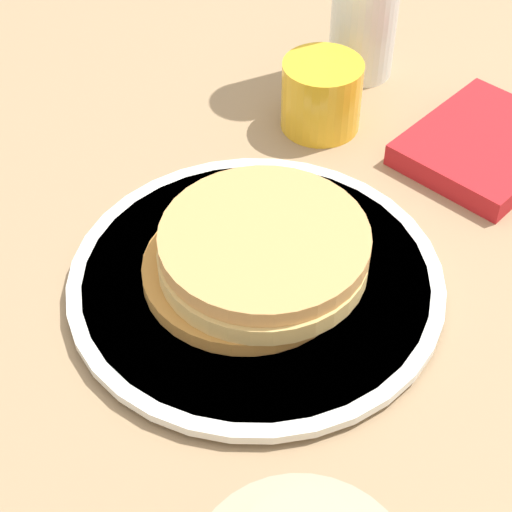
{
  "coord_description": "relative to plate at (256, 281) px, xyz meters",
  "views": [
    {
      "loc": [
        0.11,
        -0.39,
        0.46
      ],
      "look_at": [
        -0.02,
        0.01,
        0.03
      ],
      "focal_mm": 60.0,
      "sensor_mm": 36.0,
      "label": 1
    }
  ],
  "objects": [
    {
      "name": "ground_plane",
      "position": [
        0.02,
        -0.01,
        -0.01
      ],
      "size": [
        4.0,
        4.0,
        0.0
      ],
      "primitive_type": "plane",
      "color": "#9E7F5B"
    },
    {
      "name": "plate",
      "position": [
        0.0,
        0.0,
        0.0
      ],
      "size": [
        0.27,
        0.27,
        0.01
      ],
      "color": "silver",
      "rests_on": "ground_plane"
    },
    {
      "name": "pancake_stack",
      "position": [
        0.0,
        0.0,
        0.02
      ],
      "size": [
        0.16,
        0.16,
        0.04
      ],
      "color": "#BD8038",
      "rests_on": "plate"
    },
    {
      "name": "juice_glass",
      "position": [
        -0.01,
        0.21,
        0.02
      ],
      "size": [
        0.07,
        0.07,
        0.06
      ],
      "color": "yellow",
      "rests_on": "ground_plane"
    },
    {
      "name": "napkin",
      "position": [
        0.14,
        0.21,
        0.0
      ],
      "size": [
        0.16,
        0.17,
        0.02
      ],
      "color": "red",
      "rests_on": "ground_plane"
    }
  ]
}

